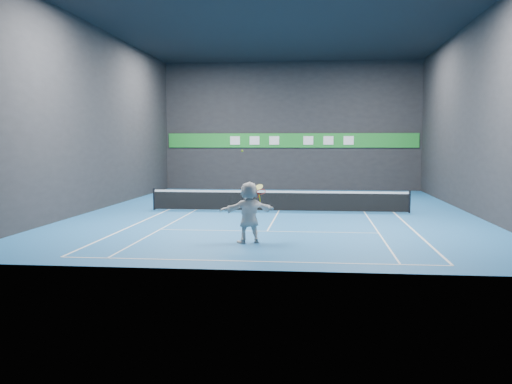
# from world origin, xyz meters

# --- Properties ---
(ground) EXTENTS (26.00, 26.00, 0.00)m
(ground) POSITION_xyz_m (0.00, 0.00, 0.00)
(ground) COLOR #1B5B99
(ground) RESTS_ON ground
(ceiling) EXTENTS (26.00, 26.00, 0.00)m
(ceiling) POSITION_xyz_m (0.00, 0.00, 9.00)
(ceiling) COLOR black
(ceiling) RESTS_ON ground
(wall_back) EXTENTS (18.00, 0.10, 9.00)m
(wall_back) POSITION_xyz_m (0.00, 13.00, 4.50)
(wall_back) COLOR black
(wall_back) RESTS_ON ground
(wall_front) EXTENTS (18.00, 0.10, 9.00)m
(wall_front) POSITION_xyz_m (0.00, -13.00, 4.50)
(wall_front) COLOR black
(wall_front) RESTS_ON ground
(wall_left) EXTENTS (0.10, 26.00, 9.00)m
(wall_left) POSITION_xyz_m (-9.00, 0.00, 4.50)
(wall_left) COLOR black
(wall_left) RESTS_ON ground
(wall_right) EXTENTS (0.10, 26.00, 9.00)m
(wall_right) POSITION_xyz_m (9.00, 0.00, 4.50)
(wall_right) COLOR black
(wall_right) RESTS_ON ground
(baseline_near) EXTENTS (10.98, 0.08, 0.01)m
(baseline_near) POSITION_xyz_m (0.00, -11.89, 0.00)
(baseline_near) COLOR white
(baseline_near) RESTS_ON ground
(baseline_far) EXTENTS (10.98, 0.08, 0.01)m
(baseline_far) POSITION_xyz_m (0.00, 11.89, 0.00)
(baseline_far) COLOR white
(baseline_far) RESTS_ON ground
(sideline_doubles_left) EXTENTS (0.08, 23.78, 0.01)m
(sideline_doubles_left) POSITION_xyz_m (-5.49, 0.00, 0.00)
(sideline_doubles_left) COLOR white
(sideline_doubles_left) RESTS_ON ground
(sideline_doubles_right) EXTENTS (0.08, 23.78, 0.01)m
(sideline_doubles_right) POSITION_xyz_m (5.49, 0.00, 0.00)
(sideline_doubles_right) COLOR white
(sideline_doubles_right) RESTS_ON ground
(sideline_singles_left) EXTENTS (0.06, 23.78, 0.01)m
(sideline_singles_left) POSITION_xyz_m (-4.11, 0.00, 0.00)
(sideline_singles_left) COLOR white
(sideline_singles_left) RESTS_ON ground
(sideline_singles_right) EXTENTS (0.06, 23.78, 0.01)m
(sideline_singles_right) POSITION_xyz_m (4.11, 0.00, 0.00)
(sideline_singles_right) COLOR white
(sideline_singles_right) RESTS_ON ground
(service_line_near) EXTENTS (8.23, 0.06, 0.01)m
(service_line_near) POSITION_xyz_m (0.00, -6.40, 0.00)
(service_line_near) COLOR white
(service_line_near) RESTS_ON ground
(service_line_far) EXTENTS (8.23, 0.06, 0.01)m
(service_line_far) POSITION_xyz_m (0.00, 6.40, 0.00)
(service_line_far) COLOR white
(service_line_far) RESTS_ON ground
(center_service_line) EXTENTS (0.06, 12.80, 0.01)m
(center_service_line) POSITION_xyz_m (0.00, 0.00, 0.00)
(center_service_line) COLOR white
(center_service_line) RESTS_ON ground
(player) EXTENTS (1.96, 1.34, 2.03)m
(player) POSITION_xyz_m (-0.39, -8.91, 1.02)
(player) COLOR silver
(player) RESTS_ON ground
(tennis_ball) EXTENTS (0.07, 0.07, 0.07)m
(tennis_ball) POSITION_xyz_m (-0.61, -8.87, 3.03)
(tennis_ball) COLOR #BBE926
(tennis_ball) RESTS_ON player
(tennis_net) EXTENTS (12.50, 0.10, 1.07)m
(tennis_net) POSITION_xyz_m (0.00, 0.00, 0.54)
(tennis_net) COLOR black
(tennis_net) RESTS_ON ground
(sponsor_banner) EXTENTS (17.64, 0.11, 1.00)m
(sponsor_banner) POSITION_xyz_m (0.00, 12.93, 3.50)
(sponsor_banner) COLOR #1E8D2D
(sponsor_banner) RESTS_ON wall_back
(tennis_racket) EXTENTS (0.46, 0.37, 0.62)m
(tennis_racket) POSITION_xyz_m (-0.00, -8.86, 1.68)
(tennis_racket) COLOR red
(tennis_racket) RESTS_ON player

